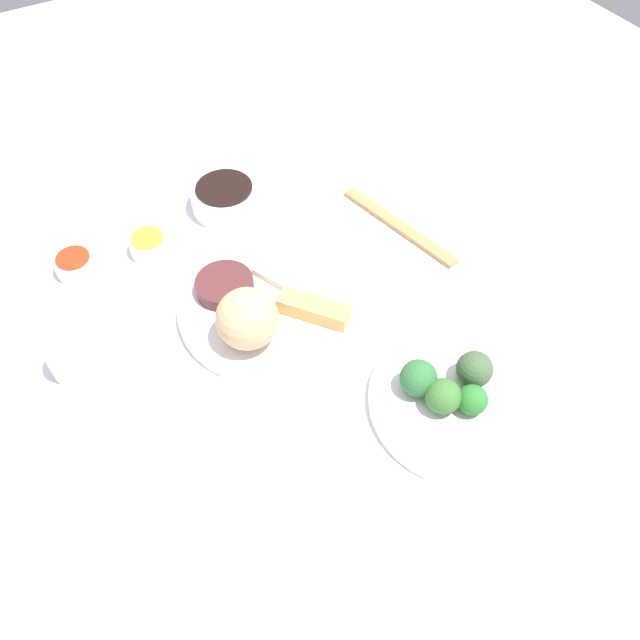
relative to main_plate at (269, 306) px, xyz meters
name	(u,v)px	position (x,y,z in m)	size (l,w,h in m)	color
tabletop	(261,324)	(-0.01, 0.02, -0.02)	(2.20, 2.20, 0.02)	white
main_plate	(269,306)	(0.00, 0.00, 0.00)	(0.26, 0.26, 0.02)	white
rice_scoop	(247,319)	(-0.04, 0.05, 0.05)	(0.08, 0.08, 0.08)	tan
spring_roll	(314,309)	(-0.05, -0.04, 0.02)	(0.10, 0.03, 0.03)	tan
crab_rangoon_wonton	(286,267)	(0.04, -0.05, 0.01)	(0.07, 0.07, 0.01)	beige
stir_fry_heap	(225,286)	(0.05, 0.04, 0.02)	(0.08, 0.08, 0.02)	#4F2626
broccoli_plate	(459,402)	(-0.26, -0.14, 0.00)	(0.23, 0.23, 0.01)	white
broccoli_floret_0	(475,369)	(-0.24, -0.17, 0.03)	(0.05, 0.05, 0.05)	#3D5836
broccoli_floret_1	(443,396)	(-0.26, -0.11, 0.03)	(0.04, 0.04, 0.04)	#386F2F
broccoli_floret_2	(472,400)	(-0.28, -0.14, 0.03)	(0.04, 0.04, 0.04)	#2A732A
broccoli_floret_3	(418,378)	(-0.22, -0.10, 0.03)	(0.05, 0.05, 0.05)	#2D6C36
soy_sauce_bowl	(225,198)	(0.23, -0.04, 0.01)	(0.11, 0.11, 0.04)	white
soy_sauce_bowl_liquid	(224,188)	(0.23, -0.04, 0.03)	(0.09, 0.09, 0.00)	black
sauce_ramekin_hot_mustard	(149,245)	(0.20, 0.10, 0.01)	(0.06, 0.06, 0.03)	white
sauce_ramekin_hot_mustard_liquid	(147,238)	(0.20, 0.10, 0.02)	(0.05, 0.05, 0.00)	yellow
sauce_ramekin_sweet_and_sour	(76,265)	(0.21, 0.21, 0.01)	(0.06, 0.06, 0.03)	white
sauce_ramekin_sweet_and_sour_liquid	(72,258)	(0.21, 0.21, 0.02)	(0.05, 0.05, 0.00)	red
teacup	(71,357)	(0.04, 0.27, 0.02)	(0.06, 0.06, 0.05)	white
chopsticks_pair	(399,226)	(0.05, -0.26, 0.00)	(0.23, 0.02, 0.01)	#A27D49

